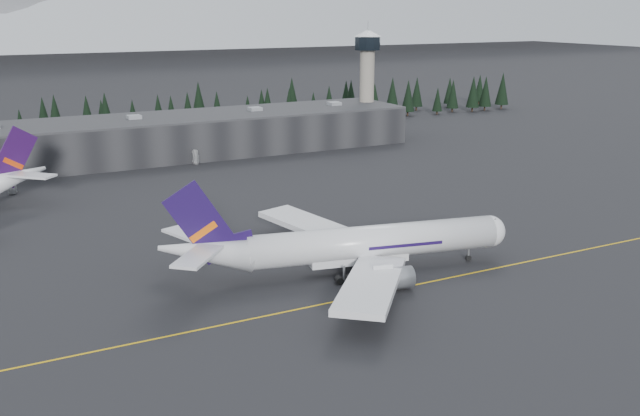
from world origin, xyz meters
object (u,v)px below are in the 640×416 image
control_tower (367,72)px  gse_vehicle_b (196,162)px  jet_main (344,245)px  gse_vehicle_a (12,192)px  terminal (167,136)px

control_tower → gse_vehicle_b: control_tower is taller
jet_main → control_tower: bearing=69.1°
jet_main → gse_vehicle_a: bearing=130.1°
jet_main → gse_vehicle_a: jet_main is taller
terminal → jet_main: bearing=-90.6°
terminal → jet_main: 116.61m
terminal → jet_main: (-1.31, -116.60, -1.02)m
control_tower → jet_main: (-76.31, -119.60, -18.13)m
terminal → control_tower: 76.98m
control_tower → terminal: bearing=-177.7°
terminal → gse_vehicle_b: terminal is taller
terminal → gse_vehicle_b: bearing=-76.4°
gse_vehicle_b → gse_vehicle_a: bearing=-109.0°
jet_main → gse_vehicle_b: bearing=98.7°
gse_vehicle_a → control_tower: bearing=2.5°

